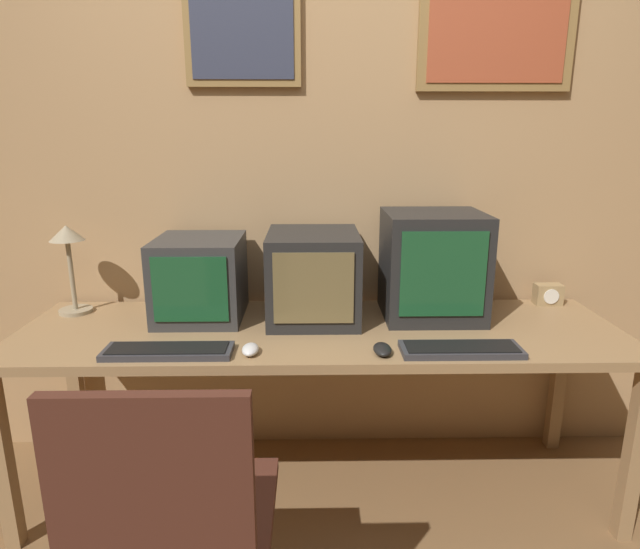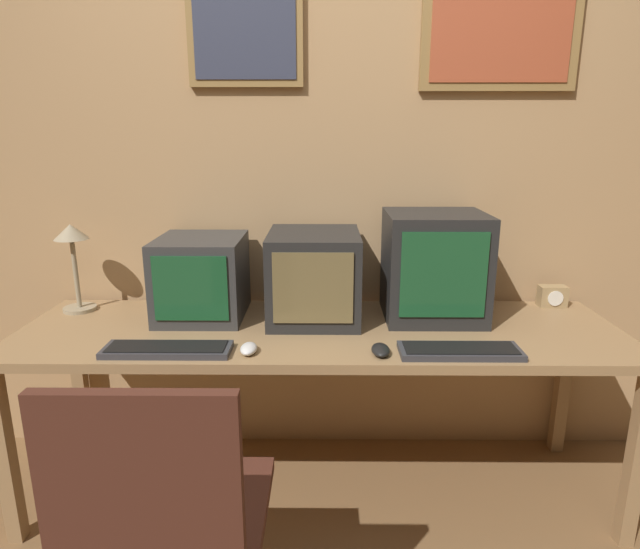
# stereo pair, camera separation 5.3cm
# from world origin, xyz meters

# --- Properties ---
(wall_back) EXTENTS (8.00, 0.08, 2.60)m
(wall_back) POSITION_xyz_m (0.00, 1.30, 1.31)
(wall_back) COLOR tan
(wall_back) RESTS_ON ground_plane
(desk) EXTENTS (2.38, 0.71, 0.74)m
(desk) POSITION_xyz_m (0.00, 0.90, 0.67)
(desk) COLOR #99754C
(desk) RESTS_ON ground_plane
(monitor_left) EXTENTS (0.35, 0.39, 0.34)m
(monitor_left) POSITION_xyz_m (-0.49, 1.04, 0.90)
(monitor_left) COLOR #333333
(monitor_left) RESTS_ON desk
(monitor_center) EXTENTS (0.37, 0.42, 0.36)m
(monitor_center) POSITION_xyz_m (-0.03, 1.02, 0.92)
(monitor_center) COLOR black
(monitor_center) RESTS_ON desk
(monitor_right) EXTENTS (0.40, 0.38, 0.44)m
(monitor_right) POSITION_xyz_m (0.47, 1.04, 0.96)
(monitor_right) COLOR black
(monitor_right) RESTS_ON desk
(keyboard_main) EXTENTS (0.45, 0.14, 0.03)m
(keyboard_main) POSITION_xyz_m (-0.54, 0.64, 0.75)
(keyboard_main) COLOR #333338
(keyboard_main) RESTS_ON desk
(keyboard_side) EXTENTS (0.42, 0.14, 0.03)m
(keyboard_side) POSITION_xyz_m (0.49, 0.64, 0.75)
(keyboard_side) COLOR #333338
(keyboard_side) RESTS_ON desk
(mouse_near_keyboard) EXTENTS (0.06, 0.10, 0.03)m
(mouse_near_keyboard) POSITION_xyz_m (-0.25, 0.64, 0.75)
(mouse_near_keyboard) COLOR silver
(mouse_near_keyboard) RESTS_ON desk
(mouse_far_corner) EXTENTS (0.06, 0.11, 0.03)m
(mouse_far_corner) POSITION_xyz_m (0.21, 0.64, 0.75)
(mouse_far_corner) COLOR black
(mouse_far_corner) RESTS_ON desk
(desk_clock) EXTENTS (0.12, 0.07, 0.09)m
(desk_clock) POSITION_xyz_m (1.03, 1.18, 0.78)
(desk_clock) COLOR #A38456
(desk_clock) RESTS_ON desk
(desk_lamp) EXTENTS (0.14, 0.14, 0.38)m
(desk_lamp) POSITION_xyz_m (-1.05, 1.11, 1.01)
(desk_lamp) COLOR tan
(desk_lamp) RESTS_ON desk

